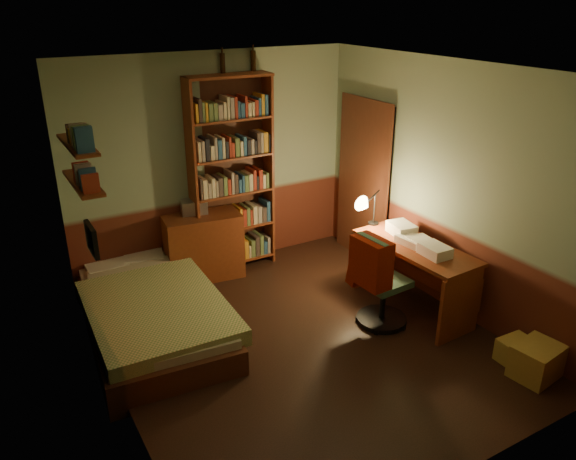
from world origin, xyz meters
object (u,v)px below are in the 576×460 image
bed (150,299)px  cardboard_box_a (537,361)px  desk (413,277)px  mini_stereo (194,206)px  cardboard_box_b (516,351)px  office_chair (384,282)px  bookshelf (232,176)px  desk_lamp (375,196)px  dresser (203,246)px

bed → cardboard_box_a: 3.69m
bed → desk: size_ratio=1.62×
mini_stereo → cardboard_box_b: size_ratio=0.94×
office_chair → cardboard_box_a: office_chair is taller
mini_stereo → cardboard_box_a: size_ratio=0.71×
desk → office_chair: size_ratio=1.49×
mini_stereo → cardboard_box_b: (1.88, -3.18, -0.76)m
bookshelf → desk_lamp: (1.20, -1.21, -0.09)m
bookshelf → desk_lamp: size_ratio=3.48×
bed → cardboard_box_a: bearing=-37.3°
bed → cardboard_box_b: 3.56m
cardboard_box_b → desk: bearing=98.6°
dresser → bookshelf: 0.90m
dresser → cardboard_box_b: 3.58m
desk_lamp → cardboard_box_b: desk_lamp is taller
dresser → desk: size_ratio=0.64×
desk_lamp → bookshelf: bearing=138.7°
bookshelf → office_chair: bearing=-66.2°
dresser → bookshelf: bookshelf is taller
office_chair → cardboard_box_b: office_chair is taller
desk_lamp → dresser: bearing=149.5°
bed → office_chair: bearing=-22.3°
bed → dresser: (0.91, 0.79, 0.06)m
mini_stereo → bed: bearing=-121.0°
dresser → desk: bearing=-40.4°
dresser → office_chair: size_ratio=0.95×
bed → cardboard_box_a: (2.72, -2.49, -0.18)m
mini_stereo → cardboard_box_b: bearing=-47.0°
bed → mini_stereo: size_ratio=7.63×
bookshelf → cardboard_box_b: size_ratio=7.49×
bed → dresser: bearing=46.4°
bed → mini_stereo: bearing=51.9°
mini_stereo → desk: 2.63m
office_chair → cardboard_box_b: 1.38m
desk → cardboard_box_b: bearing=-84.4°
bed → cardboard_box_b: bearing=-34.2°
mini_stereo → cardboard_box_a: 3.95m
desk → desk_lamp: bearing=88.4°
mini_stereo → office_chair: bearing=-46.1°
bed → cardboard_box_b: size_ratio=7.18×
desk → cardboard_box_a: desk is taller
desk → bookshelf: bearing=119.6°
mini_stereo → bookshelf: bearing=7.5°
office_chair → bookshelf: bearing=107.1°
cardboard_box_a → bed: bearing=137.5°
cardboard_box_a → cardboard_box_b: bearing=82.7°
bed → desk_lamp: 2.67m
bed → office_chair: 2.37m
mini_stereo → bookshelf: (0.48, -0.04, 0.30)m
bed → cardboard_box_b: (2.75, -2.26, -0.22)m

